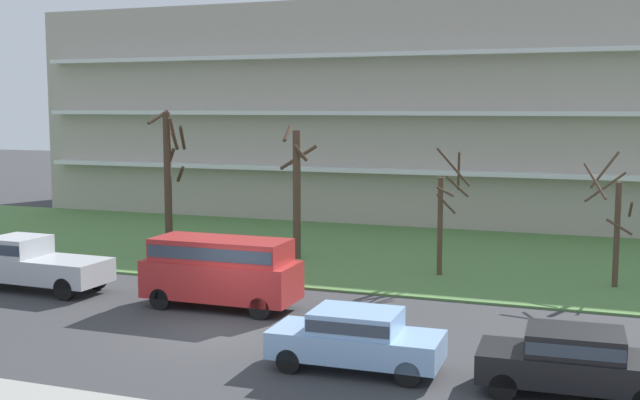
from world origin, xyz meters
name	(u,v)px	position (x,y,z in m)	size (l,w,h in m)	color
ground	(216,330)	(0.00, 0.00, 0.00)	(160.00, 160.00, 0.00)	#38383A
grass_lawn_strip	(356,251)	(0.00, 14.00, 0.04)	(80.00, 16.00, 0.08)	#547F42
apartment_building	(426,112)	(0.00, 28.64, 6.38)	(47.12, 14.22, 12.76)	#B2A899
tree_far_left	(169,176)	(-7.85, 10.61, 3.60)	(1.81, 1.43, 6.59)	#423023
tree_left	(297,190)	(-1.87, 11.29, 3.09)	(1.67, 1.61, 5.92)	#4C3828
tree_center	(444,214)	(4.94, 9.85, 2.53)	(1.27, 2.00, 5.20)	#4C3828
tree_right	(614,222)	(11.22, 10.09, 2.49)	(1.83, 2.49, 5.06)	#4C3828
van_red_near_left	(221,267)	(-1.08, 2.50, 1.40)	(5.20, 2.01, 2.36)	#B22828
sedan_black_center_left	(574,359)	(10.40, -2.00, 0.87)	(4.47, 1.99, 1.57)	black
pickup_silver_center_right	(33,263)	(-8.82, 2.51, 1.02)	(5.46, 2.17, 1.95)	#B7BABF
sedan_blue_near_right	(356,337)	(5.07, -2.00, 0.87)	(4.44, 1.90, 1.57)	#8CB2E0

